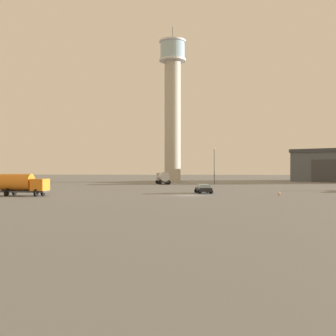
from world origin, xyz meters
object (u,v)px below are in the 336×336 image
object	(u,v)px
control_tower	(173,101)
truck_fuel_tanker_orange	(22,184)
light_post_east	(214,162)
traffic_cone_near_left	(279,193)
truck_fuel_tanker_silver	(163,177)
car_black	(204,188)

from	to	relation	value
control_tower	truck_fuel_tanker_orange	world-z (taller)	control_tower
control_tower	light_post_east	bearing A→B (deg)	-50.91
control_tower	traffic_cone_near_left	xyz separation A→B (m)	(20.29, -60.07, -22.69)
control_tower	truck_fuel_tanker_orange	bearing A→B (deg)	-102.89
traffic_cone_near_left	control_tower	bearing A→B (deg)	108.66
truck_fuel_tanker_silver	car_black	xyz separation A→B (m)	(10.18, -37.10, -0.92)
control_tower	traffic_cone_near_left	size ratio (longest dim) A/B	66.23
truck_fuel_tanker_silver	car_black	bearing A→B (deg)	-178.85
truck_fuel_tanker_silver	car_black	world-z (taller)	truck_fuel_tanker_silver
truck_fuel_tanker_silver	light_post_east	xyz separation A→B (m)	(12.22, 5.31, 3.61)
control_tower	truck_fuel_tanker_silver	bearing A→B (deg)	-91.58
truck_fuel_tanker_silver	truck_fuel_tanker_orange	distance (m)	47.69
light_post_east	control_tower	bearing A→B (deg)	129.09
light_post_east	traffic_cone_near_left	size ratio (longest dim) A/B	13.30
car_black	light_post_east	bearing A→B (deg)	-14.29
truck_fuel_tanker_orange	traffic_cone_near_left	bearing A→B (deg)	10.77
truck_fuel_tanker_orange	light_post_east	distance (m)	57.44
car_black	traffic_cone_near_left	bearing A→B (deg)	-118.67
truck_fuel_tanker_orange	car_black	world-z (taller)	truck_fuel_tanker_orange
car_black	light_post_east	distance (m)	42.70
truck_fuel_tanker_orange	traffic_cone_near_left	xyz separation A→B (m)	(35.20, 5.09, -1.32)
truck_fuel_tanker_silver	light_post_east	world-z (taller)	light_post_east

